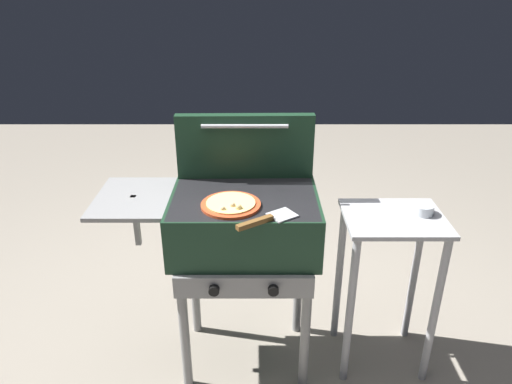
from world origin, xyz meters
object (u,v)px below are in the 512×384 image
Objects in this scene: spatula at (266,219)px; topping_bowl_near at (423,210)px; prep_table at (388,261)px; pizza_cheese at (231,204)px; grill at (242,226)px.

spatula reaches higher than topping_bowl_near.
prep_table is at bearing 21.35° from spatula.
spatula is 0.70m from prep_table.
topping_bowl_near is at bearing 19.54° from spatula.
spatula is at bearing -160.46° from topping_bowl_near.
spatula is (0.14, -0.13, -0.00)m from pizza_cheese.
grill is 0.70m from prep_table.
prep_table is at bearing -169.00° from topping_bowl_near.
pizza_cheese is at bearing -172.31° from prep_table.
grill is 1.20× the size of prep_table.
spatula is at bearing -158.65° from prep_table.
pizza_cheese reaches higher than topping_bowl_near.
pizza_cheese is at bearing 138.65° from spatula.
pizza_cheese is 0.31× the size of prep_table.
spatula is 0.75m from topping_bowl_near.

